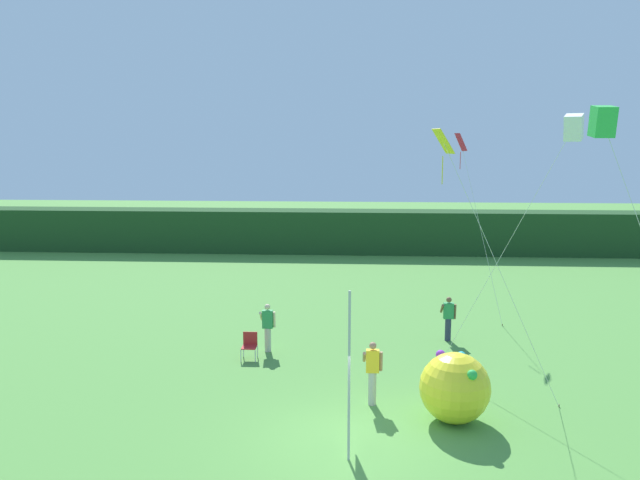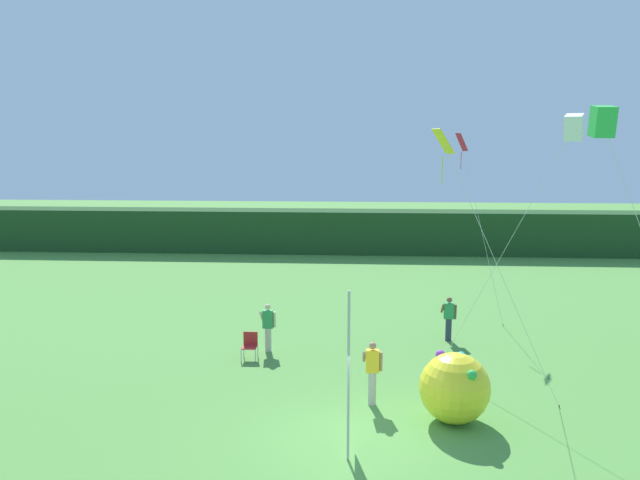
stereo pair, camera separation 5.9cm
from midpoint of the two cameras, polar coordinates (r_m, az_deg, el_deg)
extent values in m
plane|color=#518E3D|center=(16.13, 2.73, -17.81)|extent=(120.00, 120.00, 0.00)
cube|color=#1E421E|center=(41.12, 3.33, 0.77)|extent=(80.00, 2.40, 2.73)
cylinder|color=#B7B7BC|center=(14.58, 2.70, -12.23)|extent=(0.06, 0.06, 3.99)
cube|color=blue|center=(15.34, 2.71, -14.13)|extent=(0.02, 0.97, 1.06)
cube|color=yellow|center=(14.78, 2.73, -10.62)|extent=(0.02, 0.60, 1.06)
cube|color=white|center=(14.28, 2.75, -6.84)|extent=(0.02, 0.23, 1.06)
cylinder|color=#B7B2A3|center=(22.27, -4.62, -8.93)|extent=(0.22, 0.22, 0.84)
cube|color=#2D8E4C|center=(22.05, -4.64, -7.12)|extent=(0.36, 0.20, 0.63)
sphere|color=beige|center=(21.93, -4.65, -6.03)|extent=(0.20, 0.20, 0.20)
cylinder|color=beige|center=(22.12, -5.21, -6.84)|extent=(0.09, 0.48, 0.42)
cylinder|color=beige|center=(22.03, -4.04, -7.15)|extent=(0.09, 0.14, 0.56)
cylinder|color=#2D334C|center=(23.79, 11.57, -7.92)|extent=(0.22, 0.22, 0.83)
cube|color=#2D8E4C|center=(23.59, 11.62, -6.27)|extent=(0.36, 0.20, 0.58)
sphere|color=brown|center=(23.49, 11.65, -5.30)|extent=(0.20, 0.20, 0.20)
cylinder|color=brown|center=(23.60, 11.05, -6.08)|extent=(0.09, 0.48, 0.42)
cylinder|color=brown|center=(23.64, 12.17, -6.34)|extent=(0.09, 0.14, 0.56)
cylinder|color=#B7B2A3|center=(18.04, 4.81, -13.17)|extent=(0.22, 0.22, 0.94)
cube|color=yellow|center=(17.75, 4.85, -10.81)|extent=(0.36, 0.20, 0.64)
sphere|color=#A37556|center=(17.61, 4.87, -9.47)|extent=(0.20, 0.20, 0.20)
cylinder|color=#A37556|center=(17.78, 4.09, -10.46)|extent=(0.09, 0.48, 0.42)
cylinder|color=#A37556|center=(17.77, 5.60, -10.82)|extent=(0.09, 0.14, 0.56)
sphere|color=yellow|center=(17.18, 12.13, -12.90)|extent=(1.84, 1.84, 1.84)
sphere|color=#23B2C6|center=(17.56, 12.69, -10.19)|extent=(0.26, 0.26, 0.26)
sphere|color=green|center=(16.44, 13.62, -11.75)|extent=(0.26, 0.26, 0.26)
sphere|color=purple|center=(17.31, 10.90, -10.12)|extent=(0.26, 0.26, 0.26)
cylinder|color=#BCBCC1|center=(21.41, -7.04, -10.31)|extent=(0.03, 0.03, 0.42)
cylinder|color=#BCBCC1|center=(21.33, -5.75, -10.36)|extent=(0.03, 0.03, 0.42)
cylinder|color=#BCBCC1|center=(21.86, -6.81, -9.90)|extent=(0.03, 0.03, 0.42)
cylinder|color=#BCBCC1|center=(21.78, -5.54, -9.94)|extent=(0.03, 0.03, 0.42)
cube|color=#B22323|center=(21.52, -6.30, -9.56)|extent=(0.48, 0.48, 0.03)
cube|color=#B22323|center=(21.67, -6.20, -8.77)|extent=(0.48, 0.03, 0.44)
cylinder|color=brown|center=(26.19, 16.23, -7.37)|extent=(0.03, 0.03, 0.08)
cylinder|color=silver|center=(26.16, 14.45, 0.64)|extent=(1.60, 1.83, 7.18)
cube|color=red|center=(26.65, 12.71, 8.60)|extent=(0.60, 0.67, 0.72)
cylinder|color=red|center=(26.66, 12.65, 7.00)|extent=(0.02, 0.02, 0.70)
cylinder|color=brown|center=(19.14, 20.82, -13.81)|extent=(0.03, 0.03, 0.08)
cylinder|color=silver|center=(17.22, 16.35, -3.61)|extent=(3.50, 0.87, 7.25)
cube|color=yellow|center=(16.10, 11.13, 8.72)|extent=(0.55, 0.62, 0.62)
cylinder|color=yellow|center=(16.12, 11.06, 6.19)|extent=(0.02, 0.02, 0.70)
cylinder|color=brown|center=(20.97, 10.58, -11.32)|extent=(0.03, 0.03, 0.08)
cylinder|color=silver|center=(19.28, 15.93, -1.71)|extent=(3.17, 2.02, 7.61)
cube|color=white|center=(18.41, 21.99, 9.39)|extent=(0.66, 0.73, 0.75)
cube|color=green|center=(15.22, 24.21, 9.70)|extent=(0.46, 0.54, 0.71)
camera|label=1|loc=(0.03, -89.91, 0.01)|focal=35.53mm
camera|label=2|loc=(0.03, 90.09, -0.01)|focal=35.53mm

